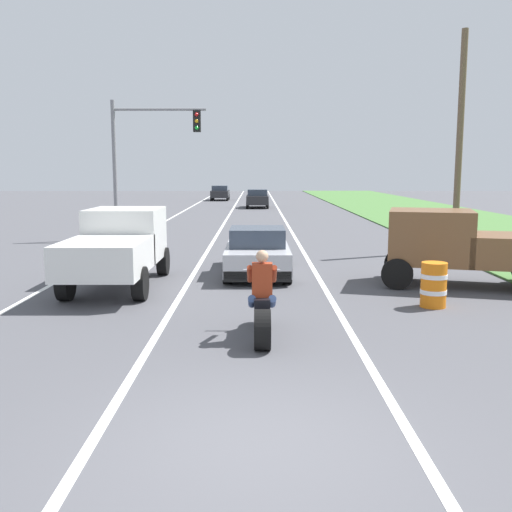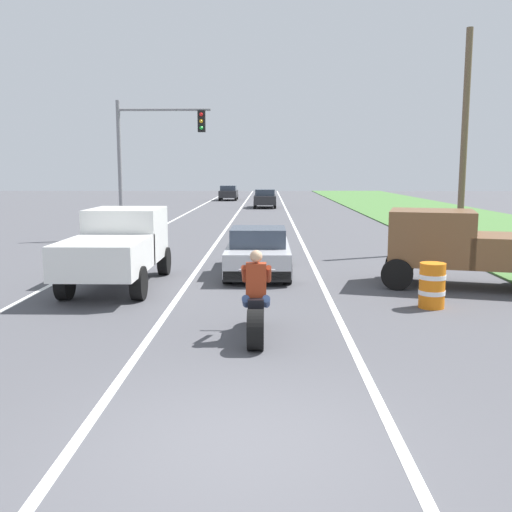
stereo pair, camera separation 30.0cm
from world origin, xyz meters
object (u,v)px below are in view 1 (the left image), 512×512
object	(u,v)px
distant_car_far_ahead	(256,198)
distant_car_further_ahead	(219,193)
pickup_truck_right_shoulder_brown	(466,244)
motorcycle_with_rider	(260,307)
traffic_light_mast_near	(141,148)
pickup_truck_left_lane_white	(116,245)
construction_barrel_nearest	(432,285)
sports_car_silver	(256,252)

from	to	relation	value
distant_car_far_ahead	distant_car_further_ahead	xyz separation A→B (m)	(-3.78, 11.93, 0.00)
distant_car_far_ahead	distant_car_further_ahead	distance (m)	12.51
pickup_truck_right_shoulder_brown	distant_car_far_ahead	distance (m)	32.84
motorcycle_with_rider	traffic_light_mast_near	bearing A→B (deg)	108.17
pickup_truck_left_lane_white	distant_car_further_ahead	distance (m)	44.40
pickup_truck_right_shoulder_brown	distant_car_far_ahead	xyz separation A→B (m)	(-5.39, 32.40, -0.33)
construction_barrel_nearest	motorcycle_with_rider	bearing A→B (deg)	-146.86
pickup_truck_right_shoulder_brown	construction_barrel_nearest	distance (m)	2.88
motorcycle_with_rider	pickup_truck_right_shoulder_brown	bearing A→B (deg)	41.88
motorcycle_with_rider	pickup_truck_left_lane_white	xyz separation A→B (m)	(-3.67, 4.76, 0.51)
pickup_truck_right_shoulder_brown	distant_car_far_ahead	world-z (taller)	pickup_truck_right_shoulder_brown
traffic_light_mast_near	distant_car_far_ahead	xyz separation A→B (m)	(5.04, 21.89, -3.19)
traffic_light_mast_near	distant_car_far_ahead	distance (m)	22.69
sports_car_silver	distant_car_further_ahead	world-z (taller)	distant_car_further_ahead
construction_barrel_nearest	pickup_truck_right_shoulder_brown	bearing A→B (deg)	56.13
distant_car_further_ahead	motorcycle_with_rider	bearing A→B (deg)	-85.61
motorcycle_with_rider	sports_car_silver	bearing A→B (deg)	90.59
distant_car_far_ahead	motorcycle_with_rider	bearing A→B (deg)	-90.00
motorcycle_with_rider	pickup_truck_right_shoulder_brown	xyz separation A→B (m)	(5.39, 4.83, 0.51)
sports_car_silver	construction_barrel_nearest	distance (m)	5.72
motorcycle_with_rider	pickup_truck_right_shoulder_brown	world-z (taller)	pickup_truck_right_shoulder_brown
motorcycle_with_rider	traffic_light_mast_near	size ratio (longest dim) A/B	0.37
pickup_truck_left_lane_white	construction_barrel_nearest	bearing A→B (deg)	-16.79
construction_barrel_nearest	distant_car_far_ahead	size ratio (longest dim) A/B	0.25
construction_barrel_nearest	distant_car_far_ahead	distance (m)	34.95
pickup_truck_right_shoulder_brown	traffic_light_mast_near	world-z (taller)	traffic_light_mast_near
construction_barrel_nearest	distant_car_far_ahead	world-z (taller)	distant_car_far_ahead
motorcycle_with_rider	pickup_truck_left_lane_white	size ratio (longest dim) A/B	0.46
sports_car_silver	pickup_truck_right_shoulder_brown	xyz separation A→B (m)	(5.46, -1.85, 0.48)
pickup_truck_right_shoulder_brown	distant_car_far_ahead	size ratio (longest dim) A/B	1.29
motorcycle_with_rider	distant_car_further_ahead	distance (m)	49.30
distant_car_further_ahead	pickup_truck_right_shoulder_brown	bearing A→B (deg)	-78.31
sports_car_silver	traffic_light_mast_near	distance (m)	10.52
sports_car_silver	pickup_truck_right_shoulder_brown	bearing A→B (deg)	-18.74
sports_car_silver	pickup_truck_right_shoulder_brown	world-z (taller)	pickup_truck_right_shoulder_brown
pickup_truck_left_lane_white	motorcycle_with_rider	bearing A→B (deg)	-52.32
pickup_truck_left_lane_white	distant_car_far_ahead	bearing A→B (deg)	83.54
pickup_truck_left_lane_white	construction_barrel_nearest	world-z (taller)	pickup_truck_left_lane_white
pickup_truck_right_shoulder_brown	construction_barrel_nearest	xyz separation A→B (m)	(-1.57, -2.34, -0.60)
pickup_truck_right_shoulder_brown	construction_barrel_nearest	world-z (taller)	pickup_truck_right_shoulder_brown
sports_car_silver	pickup_truck_left_lane_white	bearing A→B (deg)	-151.85
sports_car_silver	traffic_light_mast_near	bearing A→B (deg)	119.85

